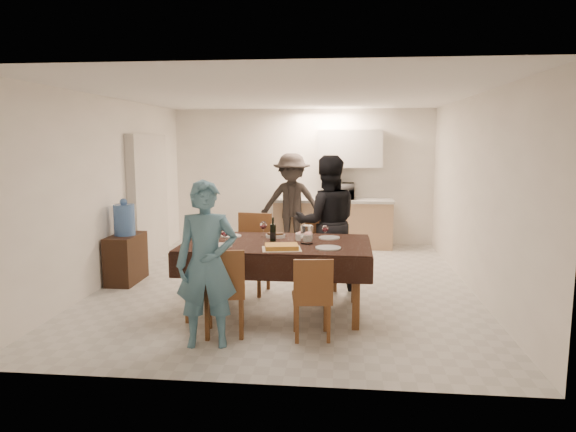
% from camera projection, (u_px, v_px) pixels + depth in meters
% --- Properties ---
extents(floor, '(5.00, 6.00, 0.02)m').
position_uv_depth(floor, '(286.00, 284.00, 7.20)').
color(floor, beige).
rests_on(floor, ground).
extents(ceiling, '(5.00, 6.00, 0.02)m').
position_uv_depth(ceiling, '(286.00, 95.00, 6.82)').
color(ceiling, white).
rests_on(ceiling, wall_back).
extents(wall_back, '(5.00, 0.02, 2.60)m').
position_uv_depth(wall_back, '(303.00, 177.00, 9.96)').
color(wall_back, white).
rests_on(wall_back, floor).
extents(wall_front, '(5.00, 0.02, 2.60)m').
position_uv_depth(wall_front, '(247.00, 229.00, 4.06)').
color(wall_front, white).
rests_on(wall_front, floor).
extents(wall_left, '(0.02, 6.00, 2.60)m').
position_uv_depth(wall_left, '(111.00, 190.00, 7.26)').
color(wall_left, white).
rests_on(wall_left, floor).
extents(wall_right, '(0.02, 6.00, 2.60)m').
position_uv_depth(wall_right, '(475.00, 194.00, 6.76)').
color(wall_right, white).
rests_on(wall_right, floor).
extents(stub_partition, '(0.15, 1.40, 2.10)m').
position_uv_depth(stub_partition, '(149.00, 198.00, 8.47)').
color(stub_partition, beige).
rests_on(stub_partition, floor).
extents(kitchen_base_cabinet, '(2.20, 0.60, 0.86)m').
position_uv_depth(kitchen_base_cabinet, '(333.00, 224.00, 9.72)').
color(kitchen_base_cabinet, tan).
rests_on(kitchen_base_cabinet, floor).
extents(kitchen_worktop, '(2.24, 0.64, 0.05)m').
position_uv_depth(kitchen_worktop, '(333.00, 200.00, 9.65)').
color(kitchen_worktop, '#ADAEA8').
rests_on(kitchen_worktop, kitchen_base_cabinet).
extents(upper_cabinet, '(1.20, 0.34, 0.70)m').
position_uv_depth(upper_cabinet, '(350.00, 149.00, 9.62)').
color(upper_cabinet, silver).
rests_on(upper_cabinet, wall_back).
extents(dining_table, '(2.15, 1.27, 0.83)m').
position_uv_depth(dining_table, '(277.00, 245.00, 5.93)').
color(dining_table, black).
rests_on(dining_table, floor).
extents(chair_near_left, '(0.49, 0.49, 0.50)m').
position_uv_depth(chair_near_left, '(222.00, 283.00, 5.18)').
color(chair_near_left, brown).
rests_on(chair_near_left, floor).
extents(chair_near_right, '(0.44, 0.44, 0.46)m').
position_uv_depth(chair_near_right, '(311.00, 290.00, 5.10)').
color(chair_near_right, brown).
rests_on(chair_near_right, floor).
extents(chair_far_left, '(0.54, 0.55, 0.56)m').
position_uv_depth(chair_far_left, '(249.00, 247.00, 6.64)').
color(chair_far_left, brown).
rests_on(chair_far_left, floor).
extents(chair_far_right, '(0.55, 0.55, 0.55)m').
position_uv_depth(chair_far_right, '(318.00, 249.00, 6.55)').
color(chair_far_right, brown).
rests_on(chair_far_right, floor).
extents(console, '(0.37, 0.73, 0.68)m').
position_uv_depth(console, '(126.00, 259.00, 7.28)').
color(console, black).
rests_on(console, floor).
extents(water_jug, '(0.29, 0.29, 0.44)m').
position_uv_depth(water_jug, '(124.00, 220.00, 7.19)').
color(water_jug, '#4E7DC5').
rests_on(water_jug, console).
extents(wine_bottle, '(0.07, 0.07, 0.28)m').
position_uv_depth(wine_bottle, '(273.00, 229.00, 5.96)').
color(wine_bottle, black).
rests_on(wine_bottle, dining_table).
extents(water_pitcher, '(0.14, 0.14, 0.21)m').
position_uv_depth(water_pitcher, '(307.00, 235.00, 5.82)').
color(water_pitcher, white).
rests_on(water_pitcher, dining_table).
extents(savoury_tart, '(0.46, 0.38, 0.05)m').
position_uv_depth(savoury_tart, '(282.00, 247.00, 5.53)').
color(savoury_tart, gold).
rests_on(savoury_tart, dining_table).
extents(salad_bowl, '(0.20, 0.20, 0.08)m').
position_uv_depth(salad_bowl, '(304.00, 237.00, 6.06)').
color(salad_bowl, silver).
rests_on(salad_bowl, dining_table).
extents(mushroom_dish, '(0.22, 0.22, 0.04)m').
position_uv_depth(mushroom_dish, '(275.00, 236.00, 6.20)').
color(mushroom_dish, silver).
rests_on(mushroom_dish, dining_table).
extents(wine_glass_a, '(0.09, 0.09, 0.21)m').
position_uv_depth(wine_glass_a, '(225.00, 237.00, 5.72)').
color(wine_glass_a, white).
rests_on(wine_glass_a, dining_table).
extents(wine_glass_b, '(0.08, 0.08, 0.17)m').
position_uv_depth(wine_glass_b, '(325.00, 232.00, 6.10)').
color(wine_glass_b, white).
rests_on(wine_glass_b, dining_table).
extents(wine_glass_c, '(0.09, 0.09, 0.20)m').
position_uv_depth(wine_glass_c, '(263.00, 229.00, 6.22)').
color(wine_glass_c, white).
rests_on(wine_glass_c, dining_table).
extents(plate_near_left, '(0.28, 0.28, 0.02)m').
position_uv_depth(plate_near_left, '(220.00, 246.00, 5.69)').
color(plate_near_left, silver).
rests_on(plate_near_left, dining_table).
extents(plate_near_right, '(0.28, 0.28, 0.02)m').
position_uv_depth(plate_near_right, '(328.00, 248.00, 5.57)').
color(plate_near_right, silver).
rests_on(plate_near_right, dining_table).
extents(plate_far_left, '(0.25, 0.25, 0.01)m').
position_uv_depth(plate_far_left, '(231.00, 236.00, 6.28)').
color(plate_far_left, silver).
rests_on(plate_far_left, dining_table).
extents(plate_far_right, '(0.25, 0.25, 0.01)m').
position_uv_depth(plate_far_right, '(329.00, 238.00, 6.16)').
color(plate_far_right, silver).
rests_on(plate_far_right, dining_table).
extents(microwave, '(0.55, 0.37, 0.30)m').
position_uv_depth(microwave, '(340.00, 191.00, 9.61)').
color(microwave, silver).
rests_on(microwave, kitchen_worktop).
extents(person_near, '(0.65, 0.49, 1.63)m').
position_uv_depth(person_near, '(207.00, 264.00, 4.95)').
color(person_near, teal).
rests_on(person_near, floor).
extents(person_far, '(0.98, 0.82, 1.81)m').
position_uv_depth(person_far, '(327.00, 223.00, 6.89)').
color(person_far, black).
rests_on(person_far, floor).
extents(person_kitchen, '(1.15, 0.66, 1.77)m').
position_uv_depth(person_kitchen, '(292.00, 203.00, 9.28)').
color(person_kitchen, black).
rests_on(person_kitchen, floor).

